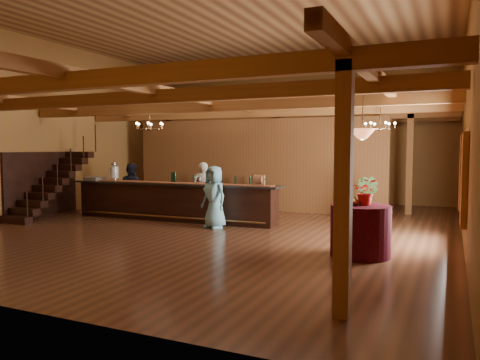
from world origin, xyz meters
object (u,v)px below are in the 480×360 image
at_px(chandelier_right, 380,125).
at_px(guest, 214,197).
at_px(tasting_bar, 173,201).
at_px(round_table, 361,231).
at_px(pendant_lamp, 362,134).
at_px(floor_plant, 365,199).
at_px(backbar_shelf, 228,197).
at_px(bartender, 203,190).
at_px(raffle_drum, 259,179).
at_px(staff_second, 131,188).
at_px(chandelier_left, 150,126).
at_px(beverage_dispenser, 114,171).

height_order(chandelier_right, guest, chandelier_right).
distance_m(tasting_bar, guest, 1.90).
xyz_separation_m(round_table, pendant_lamp, (0.00, 0.00, 1.90)).
xyz_separation_m(round_table, floor_plant, (-0.64, 4.44, 0.16)).
height_order(backbar_shelf, round_table, round_table).
relative_size(bartender, guest, 1.03).
bearing_deg(chandelier_right, round_table, -87.06).
xyz_separation_m(raffle_drum, backbar_shelf, (-2.27, 2.81, -0.84)).
xyz_separation_m(backbar_shelf, staff_second, (-2.52, -2.09, 0.37)).
height_order(backbar_shelf, floor_plant, floor_plant).
xyz_separation_m(chandelier_left, guest, (2.00, 0.04, -1.91)).
bearing_deg(round_table, beverage_dispenser, 163.22).
relative_size(raffle_drum, floor_plant, 0.26).
relative_size(chandelier_right, floor_plant, 0.60).
height_order(round_table, bartender, bartender).
distance_m(chandelier_right, staff_second, 8.00).
bearing_deg(chandelier_right, beverage_dispenser, -169.71).
bearing_deg(raffle_drum, round_table, -37.65).
xyz_separation_m(raffle_drum, pendant_lamp, (3.15, -2.43, 1.12)).
height_order(bartender, staff_second, bartender).
bearing_deg(round_table, backbar_shelf, 135.97).
relative_size(beverage_dispenser, chandelier_right, 0.75).
bearing_deg(raffle_drum, chandelier_left, -165.23).
bearing_deg(staff_second, pendant_lamp, 154.98).
xyz_separation_m(chandelier_right, guest, (-3.92, -2.15, -1.90)).
bearing_deg(pendant_lamp, backbar_shelf, 135.97).
height_order(tasting_bar, pendant_lamp, pendant_lamp).
bearing_deg(tasting_bar, pendant_lamp, -23.77).
bearing_deg(bartender, chandelier_right, 167.40).
distance_m(round_table, pendant_lamp, 1.90).
xyz_separation_m(beverage_dispenser, bartender, (2.72, 0.80, -0.54)).
bearing_deg(staff_second, guest, 155.70).
bearing_deg(backbar_shelf, floor_plant, -18.27).
xyz_separation_m(pendant_lamp, guest, (-4.11, 1.68, -1.57)).
xyz_separation_m(tasting_bar, beverage_dispenser, (-2.16, 0.00, 0.83)).
relative_size(bartender, staff_second, 1.04).
bearing_deg(pendant_lamp, chandelier_left, 164.94).
xyz_separation_m(pendant_lamp, bartender, (-5.29, 3.22, -1.55)).
height_order(tasting_bar, chandelier_right, chandelier_right).
distance_m(tasting_bar, chandelier_left, 2.33).
relative_size(raffle_drum, chandelier_right, 0.42).
xyz_separation_m(chandelier_right, pendant_lamp, (0.20, -3.84, -0.33)).
bearing_deg(floor_plant, tasting_bar, -158.70).
xyz_separation_m(beverage_dispenser, pendant_lamp, (8.01, -2.42, 1.01)).
bearing_deg(tasting_bar, round_table, -23.77).
height_order(beverage_dispenser, chandelier_right, chandelier_right).
bearing_deg(chandelier_left, chandelier_right, 20.33).
bearing_deg(backbar_shelf, bartender, -95.26).
bearing_deg(raffle_drum, guest, -142.60).
xyz_separation_m(round_table, staff_second, (-7.94, 3.14, 0.31)).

